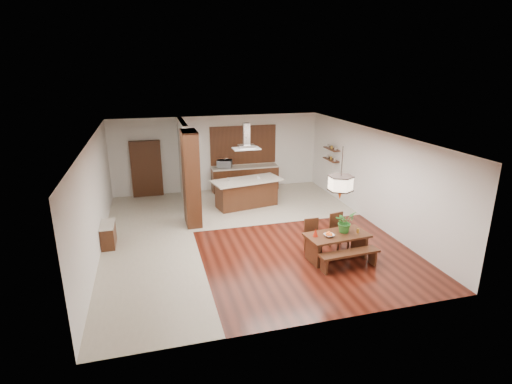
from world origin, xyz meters
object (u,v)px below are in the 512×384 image
object	(u,v)px
dining_bench	(349,260)
pendant_lantern	(341,173)
kitchen_island	(247,193)
island_cup	(258,178)
microwave	(224,164)
hallway_console	(108,235)
dining_chair_right	(340,232)
fruit_bowl	(329,235)
dining_chair_left	(313,237)
foliage_plant	(345,222)
range_hood	(246,136)
dining_table	(337,241)

from	to	relation	value
dining_bench	pendant_lantern	distance (m)	2.11
kitchen_island	island_cup	distance (m)	0.66
dining_bench	kitchen_island	xyz separation A→B (m)	(-1.30, 4.99, 0.28)
dining_bench	kitchen_island	distance (m)	5.16
microwave	hallway_console	bearing A→B (deg)	-112.76
island_cup	hallway_console	bearing A→B (deg)	-157.32
dining_chair_right	fruit_bowl	distance (m)	0.88
hallway_console	dining_chair_left	size ratio (longest dim) A/B	0.98
dining_chair_left	microwave	world-z (taller)	microwave
hallway_console	island_cup	size ratio (longest dim) A/B	8.00
kitchen_island	island_cup	world-z (taller)	island_cup
dining_chair_right	kitchen_island	size ratio (longest dim) A/B	0.38
foliage_plant	range_hood	xyz separation A→B (m)	(-1.48, 4.33, 1.53)
fruit_bowl	microwave	xyz separation A→B (m)	(-1.37, 6.43, 0.41)
pendant_lantern	kitchen_island	distance (m)	4.91
foliage_plant	island_cup	distance (m)	4.38
fruit_bowl	dining_chair_right	bearing A→B (deg)	44.55
island_cup	pendant_lantern	bearing A→B (deg)	-78.95
foliage_plant	kitchen_island	bearing A→B (deg)	108.85
range_hood	island_cup	bearing A→B (deg)	-12.61
microwave	dining_chair_right	bearing A→B (deg)	-49.10
hallway_console	foliage_plant	size ratio (longest dim) A/B	1.60
dining_table	foliage_plant	xyz separation A→B (m)	(0.23, 0.09, 0.45)
dining_bench	dining_chair_left	xyz separation A→B (m)	(-0.50, 1.01, 0.23)
dining_bench	pendant_lantern	bearing A→B (deg)	95.76
range_hood	island_cup	xyz separation A→B (m)	(0.40, -0.09, -1.45)
dining_chair_right	foliage_plant	world-z (taller)	foliage_plant
fruit_bowl	dining_table	bearing A→B (deg)	16.26
hallway_console	dining_chair_left	world-z (taller)	dining_chair_left
dining_bench	foliage_plant	world-z (taller)	foliage_plant
fruit_bowl	range_hood	world-z (taller)	range_hood
hallway_console	dining_table	size ratio (longest dim) A/B	0.53
dining_chair_right	range_hood	distance (m)	4.66
foliage_plant	island_cup	size ratio (longest dim) A/B	5.00
fruit_bowl	island_cup	distance (m)	4.46
dining_chair_left	foliage_plant	distance (m)	0.90
pendant_lantern	fruit_bowl	distance (m)	1.58
foliage_plant	hallway_console	bearing A→B (deg)	159.17
hallway_console	pendant_lantern	distance (m)	6.40
microwave	kitchen_island	bearing A→B (deg)	-56.46
dining_chair_right	island_cup	bearing A→B (deg)	96.69
pendant_lantern	microwave	xyz separation A→B (m)	(-1.64, 6.35, -1.14)
foliage_plant	dining_table	bearing A→B (deg)	-158.66
island_cup	microwave	xyz separation A→B (m)	(-0.79, 2.02, 0.08)
hallway_console	dining_bench	size ratio (longest dim) A/B	0.57
hallway_console	dining_chair_right	xyz separation A→B (m)	(5.99, -1.80, 0.16)
dining_chair_left	dining_chair_right	bearing A→B (deg)	5.88
dining_table	range_hood	size ratio (longest dim) A/B	1.84
hallway_console	kitchen_island	bearing A→B (deg)	25.41
hallway_console	kitchen_island	world-z (taller)	kitchen_island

